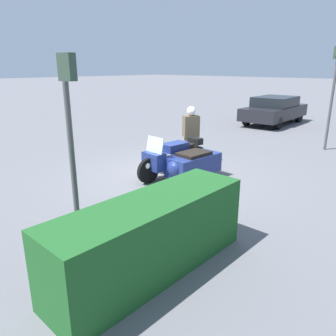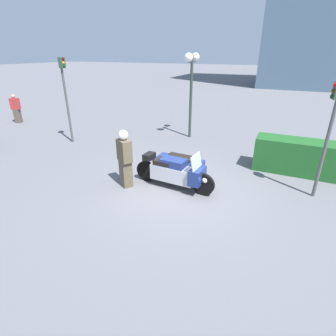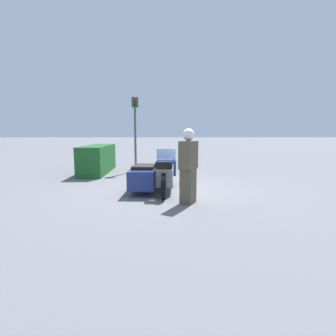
# 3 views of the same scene
# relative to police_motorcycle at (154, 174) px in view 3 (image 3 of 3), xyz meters

# --- Properties ---
(ground_plane) EXTENTS (160.00, 160.00, 0.00)m
(ground_plane) POSITION_rel_police_motorcycle_xyz_m (0.12, -0.42, -0.46)
(ground_plane) COLOR slate
(police_motorcycle) EXTENTS (2.51, 1.34, 1.15)m
(police_motorcycle) POSITION_rel_police_motorcycle_xyz_m (0.00, 0.00, 0.00)
(police_motorcycle) COLOR black
(police_motorcycle) RESTS_ON ground
(officer_rider) EXTENTS (0.54, 0.49, 1.71)m
(officer_rider) POSITION_rel_police_motorcycle_xyz_m (-1.35, -0.82, 0.44)
(officer_rider) COLOR brown
(officer_rider) RESTS_ON ground
(hedge_bush_curbside) EXTENTS (3.16, 0.90, 1.10)m
(hedge_bush_curbside) POSITION_rel_police_motorcycle_xyz_m (3.44, 2.36, 0.09)
(hedge_bush_curbside) COLOR #1E5623
(hedge_bush_curbside) RESTS_ON ground
(traffic_light_near) EXTENTS (0.22, 0.28, 3.03)m
(traffic_light_near) POSITION_rel_police_motorcycle_xyz_m (3.66, 0.84, 1.56)
(traffic_light_near) COLOR #4C4C4C
(traffic_light_near) RESTS_ON ground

